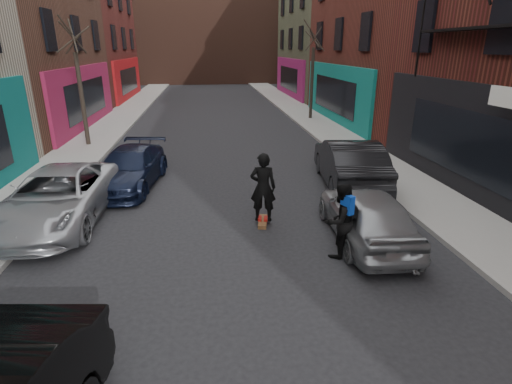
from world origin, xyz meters
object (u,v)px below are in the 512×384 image
object	(u,v)px
parked_right_end	(349,163)
tree_right_far	(313,63)
tree_left_far	(78,73)
parked_left_far	(58,197)
skateboard	(263,222)
parked_right_far	(366,214)
pedestrian	(340,221)
skateboarder	(263,187)
parked_left_end	(130,168)

from	to	relation	value
parked_right_end	tree_right_far	bearing A→B (deg)	-91.60
tree_left_far	parked_left_far	xyz separation A→B (m)	(1.60, -8.95, -2.67)
parked_left_far	skateboard	bearing A→B (deg)	-6.22
tree_right_far	parked_left_far	xyz separation A→B (m)	(-10.80, -14.95, -2.82)
parked_right_far	pedestrian	distance (m)	1.15
skateboarder	skateboard	bearing A→B (deg)	10.86
parked_right_end	pedestrian	world-z (taller)	pedestrian
tree_left_far	skateboard	size ratio (longest dim) A/B	8.12
tree_right_far	parked_left_end	world-z (taller)	tree_right_far
parked_left_end	parked_left_far	bearing A→B (deg)	-109.32
tree_right_far	parked_left_end	xyz separation A→B (m)	(-9.40, -12.22, -2.88)
tree_left_far	parked_right_far	size ratio (longest dim) A/B	1.62
tree_left_far	pedestrian	bearing A→B (deg)	-54.10
parked_left_far	pedestrian	world-z (taller)	pedestrian
skateboarder	parked_left_end	bearing A→B (deg)	-30.48
parked_left_end	skateboard	size ratio (longest dim) A/B	5.59
parked_left_far	skateboarder	xyz separation A→B (m)	(5.44, -0.83, 0.32)
parked_left_far	parked_right_end	xyz separation A→B (m)	(8.79, 1.95, 0.10)
tree_right_far	parked_right_far	world-z (taller)	tree_right_far
parked_left_far	pedestrian	distance (m)	7.45
skateboard	pedestrian	world-z (taller)	pedestrian
parked_left_end	parked_right_end	distance (m)	7.43
parked_left_far	parked_left_end	distance (m)	3.06
tree_right_far	parked_right_end	xyz separation A→B (m)	(-2.01, -12.99, -2.72)
tree_left_far	pedestrian	xyz separation A→B (m)	(8.50, -11.74, -2.51)
parked_left_end	pedestrian	bearing A→B (deg)	-37.23
parked_right_end	skateboard	xyz separation A→B (m)	(-3.35, -2.78, -0.76)
tree_right_far	skateboard	world-z (taller)	tree_right_far
skateboard	pedestrian	size ratio (longest dim) A/B	0.46
parked_left_far	tree_right_far	bearing A→B (deg)	56.62
parked_left_end	parked_right_far	xyz separation A→B (m)	(6.40, -4.83, 0.03)
parked_left_end	parked_right_far	size ratio (longest dim) A/B	1.12
parked_right_far	skateboard	size ratio (longest dim) A/B	5.00
tree_left_far	parked_right_end	bearing A→B (deg)	-33.94
parked_left_end	skateboard	world-z (taller)	parked_left_end
parked_right_far	skateboard	xyz separation A→B (m)	(-2.36, 1.27, -0.63)
parked_left_far	tree_left_far	bearing A→B (deg)	102.61
parked_right_far	parked_right_end	xyz separation A→B (m)	(0.99, 4.05, 0.12)
tree_left_far	parked_right_end	world-z (taller)	tree_left_far
parked_left_end	skateboard	distance (m)	5.42
tree_right_far	parked_left_far	bearing A→B (deg)	-125.85
parked_left_end	parked_right_far	world-z (taller)	parked_right_far
skateboarder	pedestrian	world-z (taller)	skateboarder
parked_right_end	skateboard	bearing A→B (deg)	46.92
tree_left_far	tree_right_far	bearing A→B (deg)	25.82
tree_right_far	parked_right_end	distance (m)	13.43
tree_right_far	parked_right_far	xyz separation A→B (m)	(-3.00, -17.05, -2.85)
parked_left_far	parked_right_far	bearing A→B (deg)	-12.62
parked_right_far	parked_right_end	world-z (taller)	parked_right_end
tree_left_far	skateboarder	size ratio (longest dim) A/B	3.48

